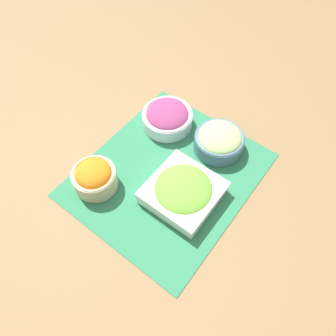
{
  "coord_description": "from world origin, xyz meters",
  "views": [
    {
      "loc": [
        -0.39,
        -0.3,
        0.78
      ],
      "look_at": [
        0.0,
        0.0,
        0.03
      ],
      "focal_mm": 35.0,
      "sensor_mm": 36.0,
      "label": 1
    }
  ],
  "objects": [
    {
      "name": "placemat",
      "position": [
        0.0,
        0.0,
        0.0
      ],
      "size": [
        0.5,
        0.43,
        0.0
      ],
      "color": "#2D7A51",
      "rests_on": "ground_plane"
    },
    {
      "name": "cucumber_bowl",
      "position": [
        0.16,
        -0.06,
        0.04
      ],
      "size": [
        0.14,
        0.14,
        0.07
      ],
      "color": "slate",
      "rests_on": "placemat"
    },
    {
      "name": "lettuce_bowl",
      "position": [
        -0.03,
        -0.07,
        0.03
      ],
      "size": [
        0.18,
        0.18,
        0.06
      ],
      "color": "white",
      "rests_on": "placemat"
    },
    {
      "name": "carrot_bowl",
      "position": [
        -0.15,
        0.13,
        0.04
      ],
      "size": [
        0.12,
        0.12,
        0.08
      ],
      "color": "#C6B28E",
      "rests_on": "placemat"
    },
    {
      "name": "ground_plane",
      "position": [
        0.0,
        0.0,
        0.0
      ],
      "size": [
        3.0,
        3.0,
        0.0
      ],
      "primitive_type": "plane",
      "color": "olive"
    },
    {
      "name": "onion_bowl",
      "position": [
        0.15,
        0.11,
        0.04
      ],
      "size": [
        0.15,
        0.15,
        0.06
      ],
      "color": "silver",
      "rests_on": "placemat"
    }
  ]
}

